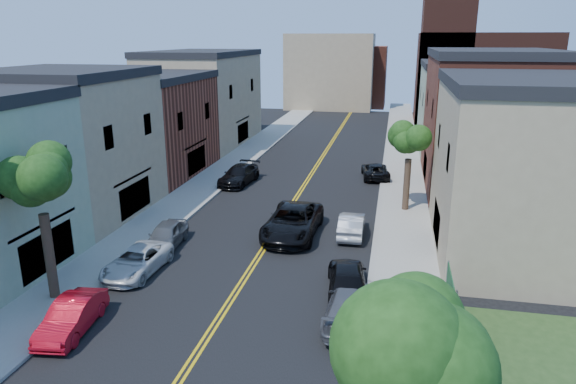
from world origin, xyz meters
The scene contains 26 objects.
sidewalk_left centered at (-7.90, 40.00, 0.07)m, with size 3.20×100.00×0.15m, color gray.
sidewalk_right centered at (7.90, 40.00, 0.07)m, with size 3.20×100.00×0.15m, color gray.
curb_left centered at (-6.15, 40.00, 0.07)m, with size 0.30×100.00×0.15m, color gray.
curb_right centered at (6.15, 40.00, 0.07)m, with size 0.30×100.00×0.15m, color gray.
bldg_left_tan_near centered at (-14.00, 25.00, 4.50)m, with size 9.00×10.00×9.00m, color #998466.
bldg_left_brick centered at (-14.00, 36.00, 4.00)m, with size 9.00×12.00×8.00m, color brown.
bldg_left_tan_far centered at (-14.00, 50.00, 4.75)m, with size 9.00×16.00×9.50m, color #998466.
bldg_right_tan centered at (14.00, 24.00, 4.50)m, with size 9.00×12.00×9.00m, color #998466.
bldg_right_brick centered at (14.00, 38.00, 5.00)m, with size 9.00×14.00×10.00m, color brown.
bldg_right_palegrn centered at (14.00, 52.00, 4.25)m, with size 9.00×12.00×8.50m, color gray.
church centered at (16.33, 67.07, 7.24)m, with size 16.20×14.20×22.60m.
backdrop_left centered at (-4.00, 82.00, 6.00)m, with size 14.00×8.00×12.00m, color #998466.
backdrop_center centered at (0.00, 86.00, 5.00)m, with size 10.00×8.00×10.00m, color brown.
tree_left_mid centered at (-7.88, 14.01, 6.58)m, with size 5.20×5.20×9.29m.
tree_right_corner centered at (7.93, 4.01, 7.31)m, with size 5.80×5.80×10.35m.
tree_right_far centered at (7.92, 30.01, 5.76)m, with size 4.40×4.40×8.03m.
red_sedan centered at (-5.50, 11.75, 0.66)m, with size 1.41×4.03×1.33m, color red.
white_pickup centered at (-5.50, 17.30, 0.64)m, with size 2.13×4.61×1.28m, color silver.
grey_car_left centered at (-5.50, 20.78, 0.70)m, with size 1.65×4.10×1.40m, color #505257.
black_car_left centered at (-5.28, 34.35, 0.74)m, with size 2.08×5.13×1.49m, color black.
grey_car_right centered at (5.50, 14.78, 0.73)m, with size 2.04×5.01×1.45m, color #4F5056.
black_car_right centered at (5.11, 17.32, 0.76)m, with size 1.79×4.45×1.52m, color black.
silver_car_right centered at (4.67, 24.69, 0.68)m, with size 1.44×4.14×1.36m, color #ADAFB5.
dark_car_right_far centered at (5.50, 38.44, 0.64)m, with size 2.12×4.60×1.28m, color black.
black_suv_lane centered at (1.21, 23.95, 0.89)m, with size 2.95×6.40×1.78m, color black.
pedestrian_right centered at (6.70, 10.02, 0.94)m, with size 0.77×0.60×1.58m, color maroon.
Camera 1 is at (6.83, -4.75, 11.50)m, focal length 32.38 mm.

